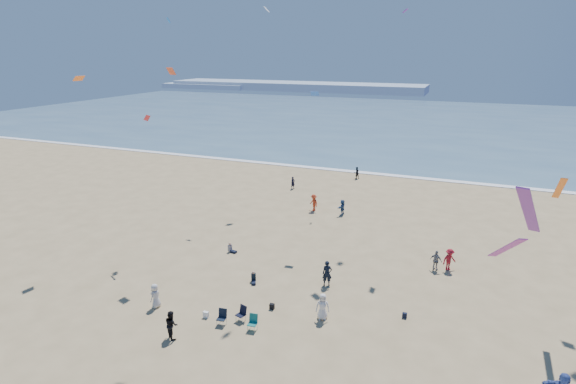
% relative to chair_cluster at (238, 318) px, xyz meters
% --- Properties ---
extents(ocean, '(220.00, 100.00, 0.06)m').
position_rel_chair_cluster_xyz_m(ocean, '(0.69, 88.48, -0.47)').
color(ocean, '#476B84').
rests_on(ocean, ground).
extents(surf_line, '(220.00, 1.20, 0.08)m').
position_rel_chair_cluster_xyz_m(surf_line, '(0.69, 38.48, -0.46)').
color(surf_line, white).
rests_on(surf_line, ground).
extents(headland_far, '(110.00, 20.00, 3.20)m').
position_rel_chair_cluster_xyz_m(headland_far, '(-59.31, 163.48, 1.10)').
color(headland_far, '#7A8EA8').
rests_on(headland_far, ground).
extents(headland_near, '(40.00, 14.00, 2.00)m').
position_rel_chair_cluster_xyz_m(headland_near, '(-99.31, 158.48, 0.50)').
color(headland_near, '#7A8EA8').
rests_on(headland_near, ground).
extents(standing_flyers, '(29.88, 48.27, 1.89)m').
position_rel_chair_cluster_xyz_m(standing_flyers, '(5.56, 8.93, 0.37)').
color(standing_flyers, '#305485').
rests_on(standing_flyers, ground).
extents(seated_group, '(19.02, 22.82, 0.84)m').
position_rel_chair_cluster_xyz_m(seated_group, '(4.11, -1.46, -0.08)').
color(seated_group, white).
rests_on(seated_group, ground).
extents(chair_cluster, '(2.67, 1.51, 1.00)m').
position_rel_chair_cluster_xyz_m(chair_cluster, '(0.00, 0.00, 0.00)').
color(chair_cluster, black).
rests_on(chair_cluster, ground).
extents(white_tote, '(0.35, 0.20, 0.40)m').
position_rel_chair_cluster_xyz_m(white_tote, '(-2.30, 0.02, -0.30)').
color(white_tote, white).
rests_on(white_tote, ground).
extents(black_backpack, '(0.30, 0.22, 0.38)m').
position_rel_chair_cluster_xyz_m(black_backpack, '(1.18, 2.45, -0.31)').
color(black_backpack, black).
rests_on(black_backpack, ground).
extents(navy_bag, '(0.28, 0.18, 0.34)m').
position_rel_chair_cluster_xyz_m(navy_bag, '(9.35, 4.65, -0.33)').
color(navy_bag, black).
rests_on(navy_bag, ground).
extents(kites_aloft, '(34.70, 37.95, 25.26)m').
position_rel_chair_cluster_xyz_m(kites_aloft, '(8.35, 6.11, 14.67)').
color(kites_aloft, '#E52E4D').
rests_on(kites_aloft, ground).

